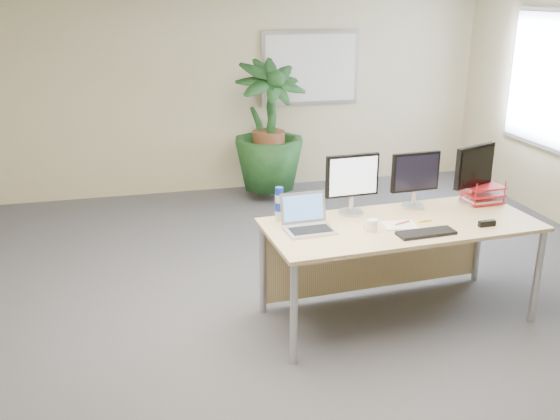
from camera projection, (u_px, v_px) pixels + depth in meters
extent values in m
plane|color=#49494E|center=(307.00, 344.00, 4.68)|extent=(8.00, 8.00, 0.00)
cube|color=beige|center=(219.00, 87.00, 7.88)|extent=(7.00, 0.04, 2.70)
cube|color=#BABABF|center=(310.00, 68.00, 8.06)|extent=(1.30, 0.03, 0.95)
cube|color=white|center=(311.00, 68.00, 8.05)|extent=(1.20, 0.01, 0.85)
cube|color=#BABABF|center=(545.00, 79.00, 7.06)|extent=(0.03, 1.30, 1.55)
cube|color=silver|center=(543.00, 79.00, 7.06)|extent=(0.01, 1.20, 1.45)
cube|color=tan|center=(401.00, 225.00, 4.81)|extent=(2.16, 1.01, 0.03)
cube|color=tan|center=(375.00, 253.00, 5.31)|extent=(2.01, 0.13, 0.66)
cylinder|color=#B6B6BB|center=(294.00, 314.00, 4.30)|extent=(0.06, 0.06, 0.78)
cylinder|color=#B6B6BB|center=(537.00, 277.00, 4.87)|extent=(0.06, 0.06, 0.78)
cylinder|color=#B6B6BB|center=(263.00, 268.00, 5.01)|extent=(0.06, 0.06, 0.78)
cylinder|color=#B6B6BB|center=(478.00, 240.00, 5.58)|extent=(0.06, 0.06, 0.78)
imported|color=#143717|center=(269.00, 141.00, 7.67)|extent=(1.05, 1.05, 1.50)
cylinder|color=#B6B6BB|center=(351.00, 212.00, 5.00)|extent=(0.20, 0.20, 0.02)
cylinder|color=#B6B6BB|center=(351.00, 204.00, 4.98)|extent=(0.04, 0.04, 0.12)
cube|color=black|center=(352.00, 175.00, 4.90)|extent=(0.44, 0.06, 0.34)
cube|color=white|center=(354.00, 176.00, 4.88)|extent=(0.40, 0.03, 0.30)
cylinder|color=#B6B6BB|center=(413.00, 206.00, 5.15)|extent=(0.19, 0.19, 0.02)
cylinder|color=#B6B6BB|center=(413.00, 198.00, 5.13)|extent=(0.04, 0.04, 0.11)
cube|color=black|center=(415.00, 172.00, 5.05)|extent=(0.42, 0.06, 0.32)
cube|color=black|center=(417.00, 173.00, 5.03)|extent=(0.38, 0.03, 0.28)
cylinder|color=#B6B6BB|center=(471.00, 202.00, 5.25)|extent=(0.20, 0.20, 0.02)
cylinder|color=#B6B6BB|center=(471.00, 194.00, 5.22)|extent=(0.04, 0.04, 0.12)
cube|color=black|center=(474.00, 166.00, 5.14)|extent=(0.43, 0.21, 0.34)
cube|color=black|center=(477.00, 166.00, 5.12)|extent=(0.38, 0.16, 0.30)
cube|color=silver|center=(310.00, 230.00, 4.62)|extent=(0.37, 0.27, 0.02)
cube|color=black|center=(310.00, 230.00, 4.61)|extent=(0.31, 0.18, 0.00)
cube|color=silver|center=(303.00, 207.00, 4.72)|extent=(0.36, 0.08, 0.24)
cube|color=#538CD6|center=(303.00, 208.00, 4.71)|extent=(0.32, 0.06, 0.19)
cube|color=black|center=(426.00, 233.00, 4.57)|extent=(0.45, 0.17, 0.02)
cylinder|color=white|center=(372.00, 225.00, 4.63)|extent=(0.08, 0.08, 0.09)
torus|color=white|center=(367.00, 226.00, 4.62)|extent=(0.06, 0.02, 0.06)
cube|color=white|center=(400.00, 225.00, 4.74)|extent=(0.27, 0.22, 0.01)
cylinder|color=#E74E19|center=(403.00, 223.00, 4.75)|extent=(0.14, 0.06, 0.01)
cylinder|color=#FFF01A|center=(425.00, 221.00, 4.82)|extent=(0.11, 0.03, 0.01)
cylinder|color=silver|center=(279.00, 208.00, 4.82)|extent=(0.07, 0.07, 0.21)
cylinder|color=#1832B6|center=(279.00, 191.00, 4.77)|extent=(0.06, 0.06, 0.06)
cylinder|color=#1832B6|center=(279.00, 206.00, 4.82)|extent=(0.07, 0.07, 0.07)
cube|color=#B3161C|center=(482.00, 201.00, 5.26)|extent=(0.32, 0.25, 0.01)
cube|color=#B3161C|center=(483.00, 194.00, 5.24)|extent=(0.32, 0.25, 0.01)
cube|color=#B3161C|center=(484.00, 186.00, 5.22)|extent=(0.32, 0.25, 0.01)
cube|color=white|center=(482.00, 199.00, 5.26)|extent=(0.29, 0.22, 0.02)
cube|color=black|center=(487.00, 223.00, 4.73)|extent=(0.14, 0.04, 0.05)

